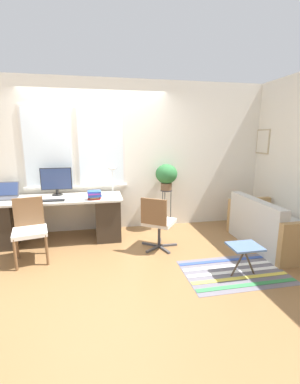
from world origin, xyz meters
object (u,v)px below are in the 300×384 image
Objects in this scene: office_chair_swivel at (158,222)px; plant_stand at (166,196)px; folding_stool at (245,248)px; desk_chair_wooden at (30,228)px; monitor at (56,180)px; keyboard at (52,200)px; book_stack at (94,195)px; mouse at (70,199)px; desk_lamp at (112,172)px; potted_plant at (166,175)px; couch_loveseat at (270,229)px; laptop at (6,195)px.

office_chair_swivel is 1.11× the size of plant_stand.
desk_chair_wooden is at bearing 160.40° from folding_stool.
monitor is 0.49m from keyboard.
plant_stand is (1.92, -0.02, -0.36)m from monitor.
book_stack is at bearing -34.87° from monitor.
mouse is 0.38m from book_stack.
keyboard is 2.87m from folding_stool.
desk_lamp is at bearing 53.68° from book_stack.
keyboard is at bearing 19.12° from office_chair_swivel.
potted_plant reaches higher than book_stack.
monitor reaches higher than folding_stool.
mouse is at bearing -59.84° from monitor.
folding_stool is at bearing -32.37° from desk_chair_wooden.
plant_stand is (0.98, -0.01, -0.48)m from desk_lamp.
desk_lamp is 2.15× the size of book_stack.
book_stack is at bearing -1.66° from mouse.
keyboard is 0.76× the size of desk_lamp.
potted_plant is (1.29, 0.42, 0.22)m from book_stack.
book_stack is 0.16× the size of couch_loveseat.
mouse is (0.26, -0.00, 0.01)m from keyboard.
book_stack is 2.85m from couch_loveseat.
potted_plant is (2.18, 0.87, 0.55)m from desk_chair_wooden.
couch_loveseat is at bearing 39.59° from folding_stool.
keyboard is at bearing -156.49° from desk_lamp.
laptop is 4.29m from couch_loveseat.
folding_stool is (2.20, -1.43, -0.39)m from mouse.
laptop is 3.71m from folding_stool.
desk_lamp is 0.65× the size of plant_stand.
potted_plant is at bearing 105.93° from folding_stool.
laptop is at bearing 161.78° from mouse.
laptop is 2.50m from office_chair_swivel.
potted_plant is at bearing -135.00° from plant_stand.
book_stack reaches higher than keyboard.
couch_loveseat reaches higher than keyboard.
office_chair_swivel is 1.81m from couch_loveseat.
desk_chair_wooden reaches higher than folding_stool.
keyboard is at bearing 149.87° from folding_stool.
mouse is 0.16× the size of potted_plant.
desk_lamp reaches higher than desk_chair_wooden.
laptop is at bearing 166.05° from book_stack.
desk_chair_wooden is 2.17× the size of folding_stool.
couch_loveseat is (3.61, -0.21, -0.20)m from desk_chair_wooden.
keyboard is 1.98m from plant_stand.
keyboard is at bearing -91.82° from monitor.
folding_stool is (-0.91, -0.75, 0.08)m from couch_loveseat.
desk_lamp reaches higher than keyboard.
mouse is 0.08× the size of desk_chair_wooden.
desk_lamp is 0.34× the size of couch_loveseat.
desk_chair_wooden reaches higher than plant_stand.
laptop is 0.82m from monitor.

